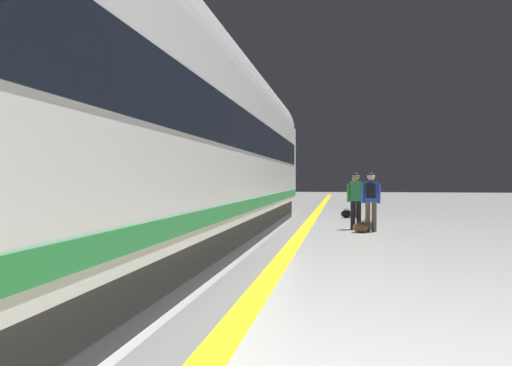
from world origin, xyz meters
name	(u,v)px	position (x,y,z in m)	size (l,w,h in m)	color
safety_line_strip	(283,258)	(-0.73, 10.00, 0.00)	(0.36, 80.00, 0.01)	yellow
tactile_edge_band	(264,257)	(-1.11, 10.00, 0.00)	(0.72, 80.00, 0.01)	slate
high_speed_train	(146,123)	(-2.94, 8.48, 2.50)	(2.94, 26.91, 4.97)	#38383D
passenger_near	(356,196)	(0.82, 15.99, 1.01)	(0.54, 0.26, 1.74)	black
duffel_bag_near	(367,225)	(1.14, 15.67, 0.15)	(0.44, 0.26, 0.36)	navy
passenger_mid	(371,196)	(1.23, 15.32, 1.03)	(0.54, 0.36, 1.74)	brown
duffel_bag_mid	(360,227)	(0.92, 15.00, 0.15)	(0.44, 0.26, 0.36)	brown
passenger_far	(355,193)	(0.90, 20.73, 0.97)	(0.50, 0.29, 1.68)	brown
duffel_bag_far	(346,214)	(0.58, 20.60, 0.15)	(0.44, 0.26, 0.36)	black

